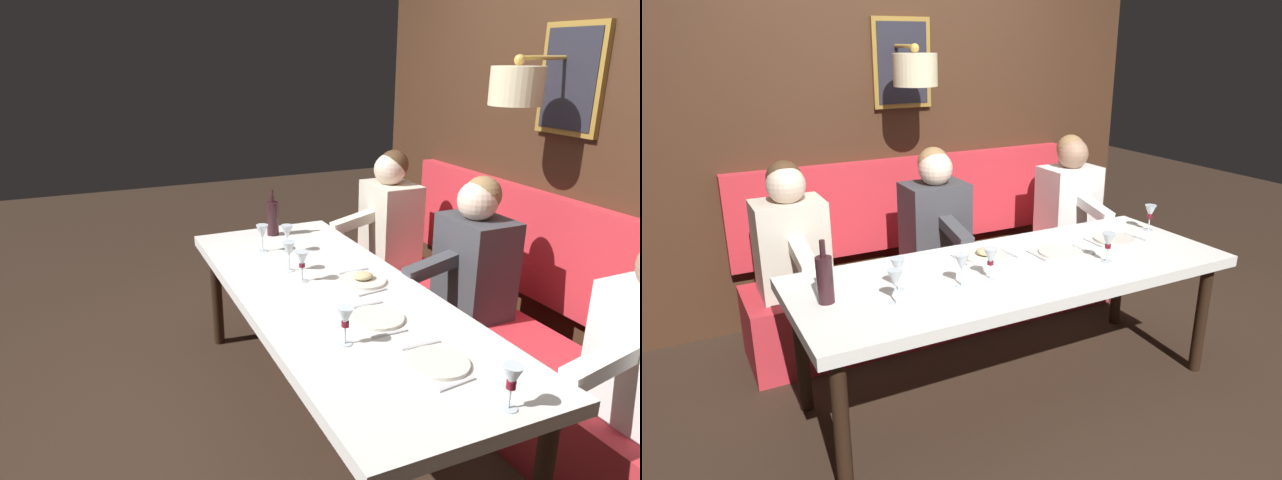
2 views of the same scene
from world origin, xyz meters
TOP-DOWN VIEW (x-y plane):
  - ground_plane at (0.00, 0.00)m, footprint 12.00×12.00m
  - dining_table at (0.00, 0.00)m, footprint 0.90×2.35m
  - banquette_bench at (0.89, 0.00)m, footprint 0.52×2.55m
  - back_wall_panel at (1.46, 0.00)m, footprint 0.59×3.75m
  - diner_nearest at (0.88, -1.04)m, footprint 0.60×0.40m
  - diner_near at (0.88, 0.04)m, footprint 0.60×0.40m
  - diner_middle at (0.88, 0.97)m, footprint 0.60×0.40m
  - place_setting_0 at (0.05, -0.34)m, footprint 0.24×0.31m
  - place_setting_1 at (0.20, 0.07)m, footprint 0.24×0.32m
  - place_setting_2 at (0.08, -0.76)m, footprint 0.24×0.32m
  - wine_glass_0 at (-0.17, -0.47)m, footprint 0.07×0.07m
  - wine_glass_1 at (-0.09, 0.21)m, footprint 0.07×0.07m
  - wine_glass_2 at (-0.10, 0.37)m, footprint 0.07×0.07m
  - wine_glass_3 at (-0.13, 0.73)m, footprint 0.07×0.07m
  - wine_glass_4 at (0.13, -1.08)m, footprint 0.07×0.07m
  - wine_glass_5 at (-0.00, 0.66)m, footprint 0.07×0.07m
  - wine_bottle at (0.03, 1.00)m, footprint 0.08×0.08m

SIDE VIEW (x-z plane):
  - ground_plane at x=0.00m, z-range 0.00..0.00m
  - banquette_bench at x=0.89m, z-range 0.00..0.45m
  - dining_table at x=0.00m, z-range 0.30..1.04m
  - place_setting_0 at x=0.05m, z-range 0.74..0.75m
  - place_setting_2 at x=0.08m, z-range 0.74..0.75m
  - place_setting_1 at x=0.20m, z-range 0.73..0.78m
  - diner_nearest at x=0.88m, z-range 0.42..1.21m
  - diner_near at x=0.88m, z-range 0.42..1.21m
  - diner_middle at x=0.88m, z-range 0.42..1.21m
  - wine_glass_4 at x=0.13m, z-range 0.77..0.94m
  - wine_glass_0 at x=-0.17m, z-range 0.77..0.94m
  - wine_glass_1 at x=-0.09m, z-range 0.77..0.94m
  - wine_bottle at x=0.03m, z-range 0.71..1.01m
  - wine_glass_2 at x=-0.10m, z-range 0.77..0.94m
  - wine_glass_3 at x=-0.13m, z-range 0.77..0.94m
  - wine_glass_5 at x=0.00m, z-range 0.77..0.94m
  - back_wall_panel at x=1.46m, z-range -0.08..2.82m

